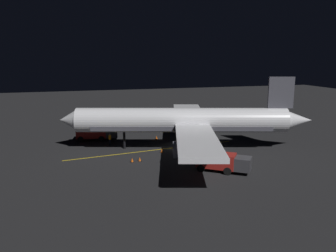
# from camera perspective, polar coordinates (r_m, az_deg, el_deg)

# --- Properties ---
(ground_plane) EXTENTS (180.00, 180.00, 0.20)m
(ground_plane) POSITION_cam_1_polar(r_m,az_deg,el_deg) (50.68, 2.18, -3.86)
(ground_plane) COLOR black
(apron_guide_stripe) EXTENTS (3.69, 25.49, 0.01)m
(apron_guide_stripe) POSITION_cam_1_polar(r_m,az_deg,el_deg) (49.88, -2.31, -4.00)
(apron_guide_stripe) COLOR gold
(apron_guide_stripe) RESTS_ON ground_plane
(airliner) EXTENTS (36.11, 35.83, 10.47)m
(airliner) POSITION_cam_1_polar(r_m,az_deg,el_deg) (49.76, 2.91, 0.75)
(airliner) COLOR white
(airliner) RESTS_ON ground_plane
(baggage_truck) EXTENTS (3.30, 6.73, 2.24)m
(baggage_truck) POSITION_cam_1_polar(r_m,az_deg,el_deg) (56.53, -11.87, -1.13)
(baggage_truck) COLOR maroon
(baggage_truck) RESTS_ON ground_plane
(catering_truck) EXTENTS (5.34, 6.24, 2.15)m
(catering_truck) POSITION_cam_1_polar(r_m,az_deg,el_deg) (41.09, 8.90, -5.90)
(catering_truck) COLOR maroon
(catering_truck) RESTS_ON ground_plane
(ground_crew_worker) EXTENTS (0.40, 0.40, 1.74)m
(ground_crew_worker) POSITION_cam_1_polar(r_m,az_deg,el_deg) (53.21, -9.60, -2.17)
(ground_crew_worker) COLOR black
(ground_crew_worker) RESTS_ON ground_plane
(traffic_cone_near_left) EXTENTS (0.50, 0.50, 0.55)m
(traffic_cone_near_left) POSITION_cam_1_polar(r_m,az_deg,el_deg) (44.57, -5.95, -5.64)
(traffic_cone_near_left) COLOR #EA590F
(traffic_cone_near_left) RESTS_ON ground_plane
(traffic_cone_near_right) EXTENTS (0.50, 0.50, 0.55)m
(traffic_cone_near_right) POSITION_cam_1_polar(r_m,az_deg,el_deg) (44.84, -4.70, -5.50)
(traffic_cone_near_right) COLOR #EA590F
(traffic_cone_near_right) RESTS_ON ground_plane
(traffic_cone_under_wing) EXTENTS (0.50, 0.50, 0.55)m
(traffic_cone_under_wing) POSITION_cam_1_polar(r_m,az_deg,el_deg) (56.21, -1.91, -1.94)
(traffic_cone_under_wing) COLOR #EA590F
(traffic_cone_under_wing) RESTS_ON ground_plane
(traffic_cone_far) EXTENTS (0.50, 0.50, 0.55)m
(traffic_cone_far) POSITION_cam_1_polar(r_m,az_deg,el_deg) (48.59, -1.04, -4.11)
(traffic_cone_far) COLOR #EA590F
(traffic_cone_far) RESTS_ON ground_plane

